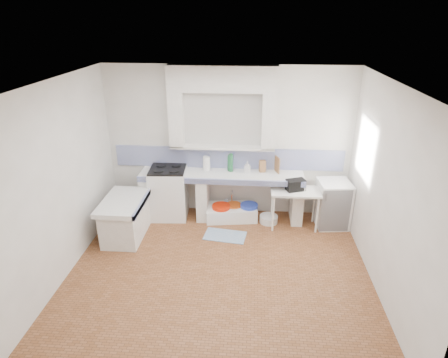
# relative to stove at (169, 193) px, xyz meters

# --- Properties ---
(floor) EXTENTS (4.50, 4.50, 0.00)m
(floor) POSITION_rel_stove_xyz_m (1.10, -1.69, -0.47)
(floor) COLOR brown
(floor) RESTS_ON ground
(ceiling) EXTENTS (4.50, 4.50, 0.00)m
(ceiling) POSITION_rel_stove_xyz_m (1.10, -1.69, 2.33)
(ceiling) COLOR white
(ceiling) RESTS_ON ground
(wall_back) EXTENTS (4.50, 0.00, 4.50)m
(wall_back) POSITION_rel_stove_xyz_m (1.10, 0.31, 0.93)
(wall_back) COLOR white
(wall_back) RESTS_ON ground
(wall_front) EXTENTS (4.50, 0.00, 4.50)m
(wall_front) POSITION_rel_stove_xyz_m (1.10, -3.69, 0.93)
(wall_front) COLOR white
(wall_front) RESTS_ON ground
(wall_left) EXTENTS (0.00, 4.50, 4.50)m
(wall_left) POSITION_rel_stove_xyz_m (-1.15, -1.69, 0.93)
(wall_left) COLOR white
(wall_left) RESTS_ON ground
(wall_right) EXTENTS (0.00, 4.50, 4.50)m
(wall_right) POSITION_rel_stove_xyz_m (3.35, -1.69, 0.93)
(wall_right) COLOR white
(wall_right) RESTS_ON ground
(alcove_mass) EXTENTS (1.90, 0.25, 0.45)m
(alcove_mass) POSITION_rel_stove_xyz_m (1.00, 0.19, 2.10)
(alcove_mass) COLOR white
(alcove_mass) RESTS_ON ground
(window_frame) EXTENTS (0.35, 0.86, 1.06)m
(window_frame) POSITION_rel_stove_xyz_m (3.52, -0.49, 1.13)
(window_frame) COLOR #3C2413
(window_frame) RESTS_ON ground
(lace_valance) EXTENTS (0.01, 0.84, 0.24)m
(lace_valance) POSITION_rel_stove_xyz_m (3.38, -0.49, 1.51)
(lace_valance) COLOR white
(lace_valance) RESTS_ON ground
(counter_slab) EXTENTS (3.00, 0.60, 0.08)m
(counter_slab) POSITION_rel_stove_xyz_m (1.00, 0.01, 0.39)
(counter_slab) COLOR white
(counter_slab) RESTS_ON ground
(counter_lip) EXTENTS (3.00, 0.04, 0.10)m
(counter_lip) POSITION_rel_stove_xyz_m (1.00, -0.27, 0.39)
(counter_lip) COLOR navy
(counter_lip) RESTS_ON ground
(counter_pier_left) EXTENTS (0.20, 0.55, 0.82)m
(counter_pier_left) POSITION_rel_stove_xyz_m (-0.40, 0.01, -0.06)
(counter_pier_left) COLOR white
(counter_pier_left) RESTS_ON ground
(counter_pier_mid) EXTENTS (0.20, 0.55, 0.82)m
(counter_pier_mid) POSITION_rel_stove_xyz_m (0.65, 0.01, -0.06)
(counter_pier_mid) COLOR white
(counter_pier_mid) RESTS_ON ground
(counter_pier_right) EXTENTS (0.20, 0.55, 0.82)m
(counter_pier_right) POSITION_rel_stove_xyz_m (2.40, 0.01, -0.06)
(counter_pier_right) COLOR white
(counter_pier_right) RESTS_ON ground
(peninsula_top) EXTENTS (0.70, 1.10, 0.08)m
(peninsula_top) POSITION_rel_stove_xyz_m (-0.60, -0.79, 0.19)
(peninsula_top) COLOR white
(peninsula_top) RESTS_ON ground
(peninsula_base) EXTENTS (0.60, 1.00, 0.62)m
(peninsula_base) POSITION_rel_stove_xyz_m (-0.60, -0.79, -0.16)
(peninsula_base) COLOR white
(peninsula_base) RESTS_ON ground
(peninsula_lip) EXTENTS (0.04, 1.10, 0.10)m
(peninsula_lip) POSITION_rel_stove_xyz_m (-0.27, -0.79, 0.19)
(peninsula_lip) COLOR navy
(peninsula_lip) RESTS_ON ground
(backsplash) EXTENTS (4.27, 0.03, 0.40)m
(backsplash) POSITION_rel_stove_xyz_m (1.10, 0.30, 0.63)
(backsplash) COLOR navy
(backsplash) RESTS_ON ground
(stove) EXTENTS (0.71, 0.69, 0.95)m
(stove) POSITION_rel_stove_xyz_m (0.00, 0.00, 0.00)
(stove) COLOR white
(stove) RESTS_ON ground
(sink) EXTENTS (1.01, 0.64, 0.23)m
(sink) POSITION_rel_stove_xyz_m (1.18, -0.03, -0.36)
(sink) COLOR white
(sink) RESTS_ON ground
(side_table) EXTENTS (0.87, 0.49, 0.04)m
(side_table) POSITION_rel_stove_xyz_m (2.33, -0.23, -0.11)
(side_table) COLOR white
(side_table) RESTS_ON ground
(fridge) EXTENTS (0.61, 0.61, 0.86)m
(fridge) POSITION_rel_stove_xyz_m (3.03, -0.12, -0.05)
(fridge) COLOR white
(fridge) RESTS_ON ground
(bucket_red) EXTENTS (0.36, 0.36, 0.31)m
(bucket_red) POSITION_rel_stove_xyz_m (1.00, -0.12, -0.32)
(bucket_red) COLOR red
(bucket_red) RESTS_ON ground
(bucket_orange) EXTENTS (0.35, 0.35, 0.28)m
(bucket_orange) POSITION_rel_stove_xyz_m (1.23, 0.00, -0.33)
(bucket_orange) COLOR #D45315
(bucket_orange) RESTS_ON ground
(bucket_blue) EXTENTS (0.34, 0.34, 0.31)m
(bucket_blue) POSITION_rel_stove_xyz_m (1.52, -0.03, -0.32)
(bucket_blue) COLOR #2540BD
(bucket_blue) RESTS_ON ground
(basin_white) EXTENTS (0.44, 0.44, 0.13)m
(basin_white) POSITION_rel_stove_xyz_m (1.89, -0.13, -0.41)
(basin_white) COLOR white
(basin_white) RESTS_ON ground
(water_bottle_a) EXTENTS (0.10, 0.10, 0.29)m
(water_bottle_a) POSITION_rel_stove_xyz_m (1.07, 0.16, -0.33)
(water_bottle_a) COLOR silver
(water_bottle_a) RESTS_ON ground
(water_bottle_b) EXTENTS (0.10, 0.10, 0.27)m
(water_bottle_b) POSITION_rel_stove_xyz_m (1.37, 0.13, -0.34)
(water_bottle_b) COLOR silver
(water_bottle_b) RESTS_ON ground
(black_bag) EXTENTS (0.37, 0.28, 0.20)m
(black_bag) POSITION_rel_stove_xyz_m (2.32, -0.22, 0.35)
(black_bag) COLOR black
(black_bag) RESTS_ON side_table
(green_bottle_a) EXTENTS (0.09, 0.09, 0.34)m
(green_bottle_a) POSITION_rel_stove_xyz_m (1.16, 0.13, 0.60)
(green_bottle_a) COLOR #216A3A
(green_bottle_a) RESTS_ON counter_slab
(green_bottle_b) EXTENTS (0.08, 0.08, 0.30)m
(green_bottle_b) POSITION_rel_stove_xyz_m (1.13, 0.16, 0.58)
(green_bottle_b) COLOR #216A3A
(green_bottle_b) RESTS_ON counter_slab
(knife_block) EXTENTS (0.13, 0.11, 0.22)m
(knife_block) POSITION_rel_stove_xyz_m (1.74, 0.16, 0.54)
(knife_block) COLOR #8F6039
(knife_block) RESTS_ON counter_slab
(cutting_board) EXTENTS (0.09, 0.21, 0.30)m
(cutting_board) POSITION_rel_stove_xyz_m (2.01, 0.16, 0.57)
(cutting_board) COLOR #8F6039
(cutting_board) RESTS_ON counter_slab
(paper_towel) EXTENTS (0.14, 0.14, 0.27)m
(paper_towel) POSITION_rel_stove_xyz_m (0.70, 0.16, 0.56)
(paper_towel) COLOR white
(paper_towel) RESTS_ON counter_slab
(soap_bottle) EXTENTS (0.11, 0.12, 0.21)m
(soap_bottle) POSITION_rel_stove_xyz_m (1.46, 0.10, 0.53)
(soap_bottle) COLOR white
(soap_bottle) RESTS_ON counter_slab
(rug) EXTENTS (0.77, 0.51, 0.01)m
(rug) POSITION_rel_stove_xyz_m (1.11, -0.67, -0.47)
(rug) COLOR #254F84
(rug) RESTS_ON ground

